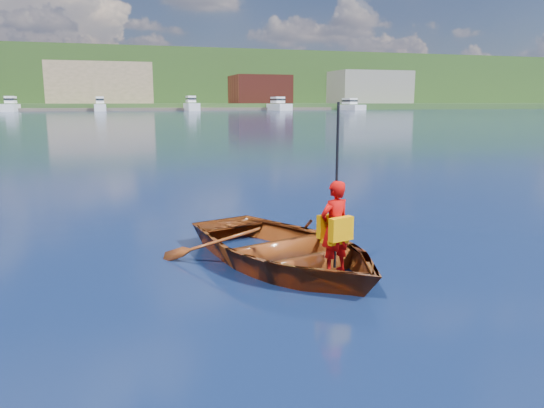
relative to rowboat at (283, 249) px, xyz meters
name	(u,v)px	position (x,y,z in m)	size (l,w,h in m)	color
ground	(309,261)	(0.41, 0.05, -0.23)	(600.00, 600.00, 0.00)	#0E243E
rowboat	(283,249)	(0.00, 0.00, 0.00)	(3.68, 4.36, 0.77)	brown
child_paddler	(335,227)	(0.42, -0.81, 0.47)	(0.51, 0.43, 2.17)	#BC0705
shoreline	(115,84)	(0.41, 236.66, 10.09)	(400.00, 140.00, 22.00)	#2F4F1D
dock	(142,109)	(6.28, 148.05, 0.17)	(159.90, 14.94, 0.80)	brown
waterfront_buildings	(91,84)	(-7.33, 165.05, 7.51)	(202.00, 16.00, 14.00)	brown
marina_yachts	(134,106)	(4.01, 143.36, 1.16)	(143.52, 13.49, 4.36)	white
hillside_trees	(65,62)	(-19.96, 247.02, 19.27)	(316.41, 85.72, 25.65)	#382314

